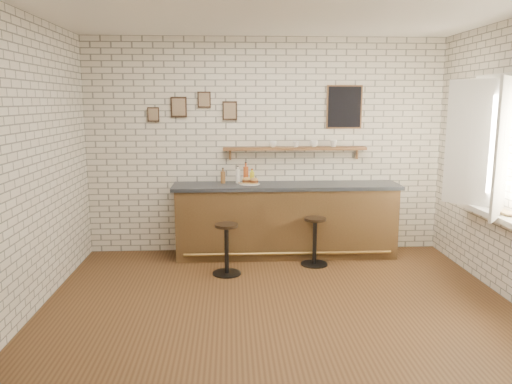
% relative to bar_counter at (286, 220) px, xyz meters
% --- Properties ---
extents(ground, '(5.00, 5.00, 0.00)m').
position_rel_bar_counter_xyz_m(ground, '(-0.27, -1.70, -0.51)').
color(ground, brown).
rests_on(ground, ground).
extents(bar_counter, '(3.10, 0.65, 1.01)m').
position_rel_bar_counter_xyz_m(bar_counter, '(0.00, 0.00, 0.00)').
color(bar_counter, '#533B1E').
rests_on(bar_counter, ground).
extents(sandwich_plate, '(0.28, 0.28, 0.01)m').
position_rel_bar_counter_xyz_m(sandwich_plate, '(-0.50, 0.03, 0.51)').
color(sandwich_plate, white).
rests_on(sandwich_plate, bar_counter).
extents(ciabatta_sandwich, '(0.25, 0.18, 0.08)m').
position_rel_bar_counter_xyz_m(ciabatta_sandwich, '(-0.49, 0.03, 0.55)').
color(ciabatta_sandwich, tan).
rests_on(ciabatta_sandwich, sandwich_plate).
extents(potato_chips, '(0.26, 0.18, 0.00)m').
position_rel_bar_counter_xyz_m(potato_chips, '(-0.52, 0.02, 0.52)').
color(potato_chips, gold).
rests_on(potato_chips, sandwich_plate).
extents(bitters_bottle_brown, '(0.07, 0.07, 0.22)m').
position_rel_bar_counter_xyz_m(bitters_bottle_brown, '(-0.87, 0.12, 0.59)').
color(bitters_bottle_brown, brown).
rests_on(bitters_bottle_brown, bar_counter).
extents(bitters_bottle_white, '(0.06, 0.06, 0.24)m').
position_rel_bar_counter_xyz_m(bitters_bottle_white, '(-0.66, 0.12, 0.60)').
color(bitters_bottle_white, white).
rests_on(bitters_bottle_white, bar_counter).
extents(bitters_bottle_amber, '(0.07, 0.07, 0.29)m').
position_rel_bar_counter_xyz_m(bitters_bottle_amber, '(-0.55, 0.12, 0.62)').
color(bitters_bottle_amber, '#A3441A').
rests_on(bitters_bottle_amber, bar_counter).
extents(condiment_bottle_yellow, '(0.06, 0.06, 0.20)m').
position_rel_bar_counter_xyz_m(condiment_bottle_yellow, '(-0.46, 0.12, 0.59)').
color(condiment_bottle_yellow, yellow).
rests_on(condiment_bottle_yellow, bar_counter).
extents(bar_stool_left, '(0.36, 0.36, 0.64)m').
position_rel_bar_counter_xyz_m(bar_stool_left, '(-0.82, -0.74, -0.16)').
color(bar_stool_left, black).
rests_on(bar_stool_left, ground).
extents(bar_stool_right, '(0.35, 0.35, 0.64)m').
position_rel_bar_counter_xyz_m(bar_stool_right, '(0.33, -0.44, -0.17)').
color(bar_stool_right, black).
rests_on(bar_stool_right, ground).
extents(wall_shelf, '(2.00, 0.18, 0.18)m').
position_rel_bar_counter_xyz_m(wall_shelf, '(0.13, 0.20, 0.97)').
color(wall_shelf, brown).
rests_on(wall_shelf, ground).
extents(shelf_cup_a, '(0.13, 0.13, 0.09)m').
position_rel_bar_counter_xyz_m(shelf_cup_a, '(-0.17, 0.20, 1.04)').
color(shelf_cup_a, white).
rests_on(shelf_cup_a, wall_shelf).
extents(shelf_cup_b, '(0.11, 0.11, 0.08)m').
position_rel_bar_counter_xyz_m(shelf_cup_b, '(0.15, 0.20, 1.03)').
color(shelf_cup_b, white).
rests_on(shelf_cup_b, wall_shelf).
extents(shelf_cup_c, '(0.15, 0.15, 0.09)m').
position_rel_bar_counter_xyz_m(shelf_cup_c, '(0.40, 0.20, 1.04)').
color(shelf_cup_c, white).
rests_on(shelf_cup_c, wall_shelf).
extents(shelf_cup_d, '(0.10, 0.10, 0.10)m').
position_rel_bar_counter_xyz_m(shelf_cup_d, '(0.68, 0.20, 1.04)').
color(shelf_cup_d, white).
rests_on(shelf_cup_d, wall_shelf).
extents(back_wall_decor, '(2.96, 0.02, 0.56)m').
position_rel_bar_counter_xyz_m(back_wall_decor, '(-0.04, 0.28, 1.54)').
color(back_wall_decor, black).
rests_on(back_wall_decor, ground).
extents(window_sill, '(0.20, 1.35, 0.06)m').
position_rel_bar_counter_xyz_m(window_sill, '(2.13, -1.40, 0.39)').
color(window_sill, white).
rests_on(window_sill, ground).
extents(casement_window, '(0.40, 1.30, 1.56)m').
position_rel_bar_counter_xyz_m(casement_window, '(2.09, -1.40, 1.14)').
color(casement_window, white).
rests_on(casement_window, ground).
extents(book_lower, '(0.17, 0.22, 0.02)m').
position_rel_bar_counter_xyz_m(book_lower, '(2.11, -1.61, 0.43)').
color(book_lower, tan).
rests_on(book_lower, window_sill).
extents(book_upper, '(0.20, 0.26, 0.02)m').
position_rel_bar_counter_xyz_m(book_upper, '(2.11, -1.65, 0.45)').
color(book_upper, tan).
rests_on(book_upper, book_lower).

